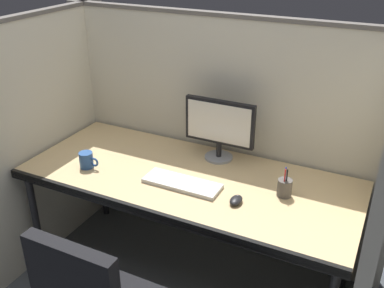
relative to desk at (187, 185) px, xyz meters
The scene contains 9 objects.
cubicle_partition_rear 0.47m from the desk, 90.00° to the left, with size 2.21×0.06×1.57m.
cubicle_partition_left 1.00m from the desk, behind, with size 0.06×1.41×1.57m.
cubicle_partition_right 1.00m from the desk, ahead, with size 0.06×1.41×1.57m.
desk is the anchor object (origin of this frame).
monitor_center 0.40m from the desk, 76.51° to the left, with size 0.43×0.17×0.37m.
keyboard_main 0.11m from the desk, 80.71° to the right, with size 0.43×0.15×0.02m, color silver.
computer_mouse 0.37m from the desk, 19.84° to the right, with size 0.06×0.10×0.04m.
coffee_mug 0.60m from the desk, 164.64° to the right, with size 0.13×0.08×0.09m.
pen_cup 0.55m from the desk, ahead, with size 0.08×0.08×0.17m.
Camera 1 is at (0.98, -1.63, 2.00)m, focal length 41.35 mm.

